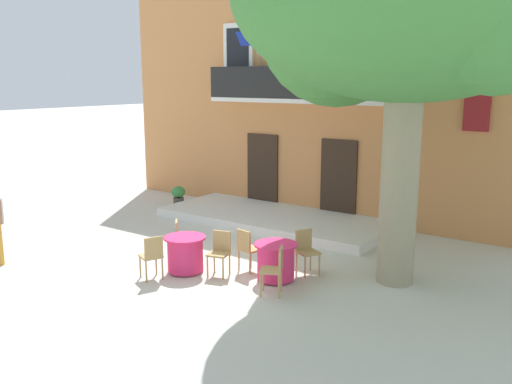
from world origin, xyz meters
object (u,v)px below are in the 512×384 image
cafe_table_near_tree (276,261)px  cafe_chair_near_tree_1 (275,267)px  cafe_chair_middle_0 (152,254)px  ground_planter_left (178,195)px  cafe_chair_near_tree_0 (248,247)px  cafe_table_middle (185,254)px  cafe_chair_middle_2 (182,237)px  cafe_chair_middle_1 (220,250)px  cafe_chair_near_tree_2 (306,249)px

cafe_table_near_tree → cafe_chair_near_tree_1: 0.77m
cafe_table_near_tree → cafe_chair_middle_0: cafe_chair_middle_0 is taller
cafe_chair_near_tree_1 → ground_planter_left: bearing=146.7°
cafe_table_near_tree → ground_planter_left: size_ratio=1.34×
cafe_chair_middle_0 → ground_planter_left: bearing=128.9°
cafe_chair_near_tree_0 → ground_planter_left: size_ratio=1.42×
cafe_table_middle → cafe_chair_middle_0: cafe_chair_middle_0 is taller
cafe_table_middle → cafe_chair_near_tree_1: bearing=1.6°
cafe_table_near_tree → cafe_chair_near_tree_1: size_ratio=0.95×
cafe_table_near_tree → ground_planter_left: bearing=149.2°
cafe_table_middle → ground_planter_left: (-4.30, 4.33, -0.03)m
cafe_chair_near_tree_1 → cafe_chair_middle_0: (-2.41, -0.78, 0.00)m
cafe_table_middle → cafe_chair_middle_0: 0.77m
cafe_chair_middle_2 → ground_planter_left: 5.35m
cafe_chair_near_tree_0 → cafe_chair_middle_1: size_ratio=1.00×
cafe_chair_near_tree_2 → cafe_chair_middle_1: same height
cafe_chair_near_tree_1 → cafe_chair_middle_2: same height
cafe_chair_near_tree_2 → cafe_chair_middle_2: (-2.64, -0.90, 0.00)m
cafe_chair_middle_0 → cafe_chair_middle_1: 1.36m
cafe_chair_near_tree_1 → cafe_table_middle: cafe_chair_near_tree_1 is taller
cafe_table_middle → cafe_chair_middle_0: bearing=-107.0°
cafe_chair_middle_1 → ground_planter_left: (-5.00, 4.05, -0.17)m
cafe_chair_middle_0 → cafe_chair_middle_2: bearing=105.8°
cafe_chair_near_tree_0 → ground_planter_left: 6.41m
cafe_chair_middle_2 → cafe_chair_near_tree_0: bearing=9.6°
cafe_chair_near_tree_1 → cafe_chair_near_tree_2: size_ratio=1.00×
cafe_table_middle → cafe_chair_middle_1: cafe_chair_middle_1 is taller
cafe_chair_near_tree_1 → cafe_chair_middle_2: size_ratio=1.00×
cafe_table_near_tree → cafe_chair_near_tree_2: size_ratio=0.95×
cafe_chair_middle_1 → cafe_table_near_tree: bearing=21.0°
cafe_chair_middle_0 → cafe_table_middle: bearing=73.0°
cafe_chair_near_tree_1 → cafe_chair_middle_0: size_ratio=1.00×
cafe_chair_middle_1 → cafe_chair_middle_2: (-1.27, 0.22, 0.00)m
cafe_table_near_tree → cafe_chair_near_tree_0: size_ratio=0.95×
ground_planter_left → cafe_chair_middle_1: bearing=-39.0°
cafe_table_middle → ground_planter_left: cafe_table_middle is taller
cafe_table_near_tree → cafe_chair_middle_0: size_ratio=0.95×
cafe_table_near_tree → cafe_chair_near_tree_1: (0.41, -0.64, 0.14)m
cafe_chair_middle_0 → cafe_chair_near_tree_2: bearing=42.7°
cafe_chair_near_tree_0 → cafe_chair_middle_0: bearing=-130.2°
cafe_chair_middle_0 → cafe_table_near_tree: bearing=35.2°
cafe_table_near_tree → cafe_table_middle: 1.92m
cafe_chair_middle_1 → cafe_chair_near_tree_1: bearing=-8.3°
cafe_chair_near_tree_2 → cafe_chair_middle_1: size_ratio=1.00×
cafe_chair_near_tree_1 → cafe_table_middle: bearing=-178.4°
cafe_chair_near_tree_0 → ground_planter_left: cafe_chair_near_tree_0 is taller
cafe_chair_near_tree_1 → cafe_chair_middle_0: 2.54m
cafe_chair_near_tree_2 → cafe_table_middle: (-2.07, -1.39, -0.14)m
cafe_chair_near_tree_2 → cafe_chair_middle_2: size_ratio=1.00×
cafe_chair_near_tree_1 → cafe_chair_middle_1: same height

